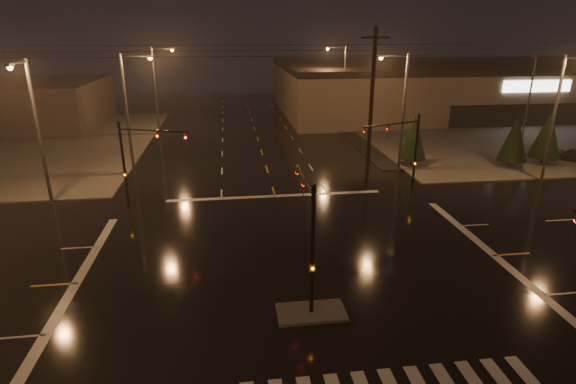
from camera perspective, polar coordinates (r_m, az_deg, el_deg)
The scene contains 19 objects.
ground at distance 23.72m, azimuth 1.20°, elevation -9.70°, with size 140.00×140.00×0.00m, color black.
sidewalk_ne at distance 61.46m, azimuth 25.50°, elevation 6.98°, with size 36.00×36.00×0.12m, color #44423D.
median_island at distance 20.34m, azimuth 2.97°, elevation -15.01°, with size 3.00×1.60×0.15m, color #44423D.
stop_bar_far at distance 33.65m, azimuth -1.64°, elevation -0.51°, with size 16.00×0.50×0.01m, color beige.
parking_lot at distance 62.75m, azimuth 30.33°, elevation 6.41°, with size 50.00×24.00×0.08m, color black.
retail_building at distance 76.99m, azimuth 22.78°, elevation 12.46°, with size 60.20×28.30×7.20m.
signal_mast_median at distance 19.32m, azimuth 2.66°, elevation -4.45°, with size 0.25×4.59×6.00m.
signal_mast_ne at distance 34.00m, azimuth 14.67°, elevation 5.73°, with size 4.84×1.86×6.00m.
signal_mast_nw at distance 32.15m, azimuth -18.68°, elevation 4.55°, with size 4.84×1.86×6.00m.
streetlight_1 at distance 39.65m, azimuth -19.41°, elevation 10.17°, with size 2.77×0.32×10.00m.
streetlight_2 at distance 55.29m, azimuth -16.26°, elevation 12.93°, with size 2.77×0.32×10.00m.
streetlight_3 at distance 39.58m, azimuth 14.08°, elevation 10.68°, with size 2.77×0.32×10.00m.
streetlight_4 at distance 58.50m, azimuth 6.90°, elevation 13.89°, with size 2.77×0.32×10.00m.
streetlight_5 at distance 34.57m, azimuth -29.44°, elevation 7.48°, with size 0.32×2.77×10.00m.
streetlight_6 at distance 40.83m, azimuth 31.06°, elevation 8.73°, with size 0.32×2.77×10.00m.
utility_pole_1 at distance 36.60m, azimuth 10.53°, elevation 10.75°, with size 2.20×0.32×12.00m.
conifer_0 at distance 42.24m, azimuth 15.67°, elevation 6.69°, with size 2.48×2.48×4.57m.
conifer_1 at distance 44.77m, azimuth 26.85°, elevation 6.11°, with size 2.58×2.58×4.73m.
conifer_2 at distance 47.25m, azimuth 30.06°, elevation 6.34°, with size 2.72×2.72×4.95m.
Camera 1 is at (-3.21, -20.40, 11.68)m, focal length 28.00 mm.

